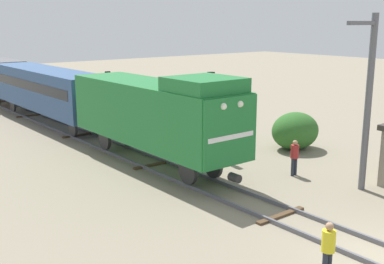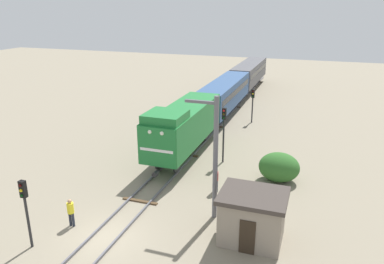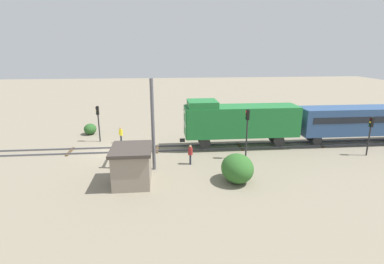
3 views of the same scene
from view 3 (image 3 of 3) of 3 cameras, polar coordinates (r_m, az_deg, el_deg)
name	(u,v)px [view 3 (image 3 of 3)]	position (r m, az deg, el deg)	size (l,w,h in m)	color
ground_plane	(114,151)	(30.00, -14.60, -3.45)	(149.34, 149.34, 0.00)	gray
railway_track	(114,150)	(29.98, -14.61, -3.32)	(2.40, 99.56, 0.16)	#595960
locomotive	(239,120)	(29.77, 8.97, 2.28)	(2.90, 11.60, 4.60)	#1E7233
passenger_car_leading	(366,119)	(35.56, 30.26, 2.08)	(2.84, 14.00, 3.66)	#2D4C7A
traffic_signal_near	(98,117)	(32.70, -17.46, 2.73)	(0.32, 0.34, 3.80)	#262628
traffic_signal_mid	(247,125)	(26.46, 10.46, 1.28)	(0.32, 0.34, 4.49)	#262628
traffic_signal_far	(370,129)	(31.50, 30.84, 0.52)	(0.32, 0.34, 3.62)	#262628
worker_near_track	(121,134)	(31.92, -13.40, -0.35)	(0.38, 0.38, 1.70)	#262B38
worker_by_signal	(190,153)	(25.41, -0.32, -4.03)	(0.38, 0.38, 1.70)	#262B38
catenary_mast	(153,122)	(23.78, -7.48, 1.84)	(1.94, 0.28, 7.38)	#595960
relay_hut	(132,165)	(22.21, -11.35, -6.22)	(3.50, 2.90, 2.74)	gray
bush_near	(90,129)	(36.39, -18.82, 0.55)	(1.69, 1.38, 1.23)	#2B5A26
bush_mid	(237,168)	(22.38, 8.63, -6.85)	(2.89, 2.36, 2.10)	#2D6126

